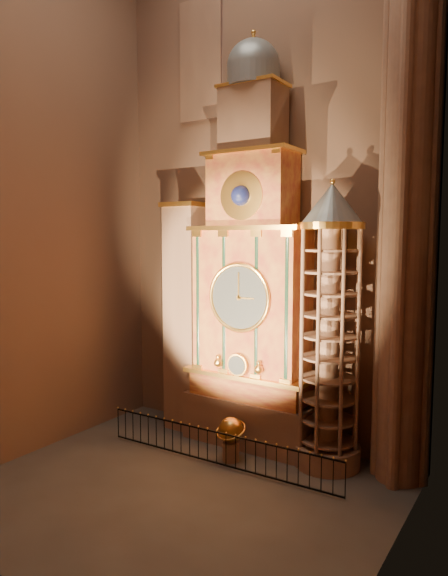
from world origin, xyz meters
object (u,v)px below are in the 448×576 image
Objects in this scene: astronomical_clock at (252,286)px; stair_turret at (330,329)px; celestial_globe at (231,435)px; iron_railing at (217,448)px; portrait_tower at (186,316)px.

stair_turret is at bearing -4.30° from astronomical_clock.
astronomical_clock is at bearing 96.21° from celestial_globe.
celestial_globe is at bearing 72.95° from iron_railing.
stair_turret is 6.25× the size of celestial_globe.
portrait_tower is 5.90× the size of celestial_globe.
iron_railing is (3.40, -2.66, -4.45)m from portrait_tower.
astronomical_clock is 1.66× the size of iron_railing.
astronomical_clock is at bearing -0.29° from portrait_tower.
stair_turret is 1.08× the size of iron_railing.
portrait_tower reaches higher than iron_railing.
portrait_tower is at bearing 179.71° from astronomical_clock.
stair_turret is 5.62m from celestial_globe.
portrait_tower is 5.82m from celestial_globe.
stair_turret is (3.50, -0.26, -1.41)m from astronomical_clock.
astronomical_clock is 1.55× the size of stair_turret.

